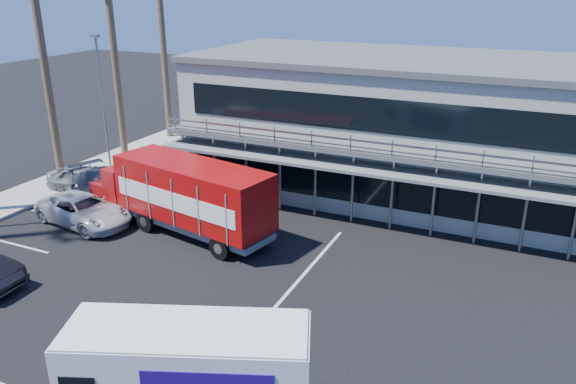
% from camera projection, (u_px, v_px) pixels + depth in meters
% --- Properties ---
extents(ground, '(120.00, 120.00, 0.00)m').
position_uv_depth(ground, '(213.00, 309.00, 20.05)').
color(ground, black).
rests_on(ground, ground).
extents(building, '(22.40, 12.00, 7.30)m').
position_uv_depth(building, '(403.00, 125.00, 30.29)').
color(building, '#989D90').
rests_on(building, ground).
extents(curb_strip, '(3.00, 32.00, 0.16)m').
position_uv_depth(curb_strip, '(37.00, 191.00, 30.94)').
color(curb_strip, '#A5A399').
rests_on(curb_strip, ground).
extents(light_pole_far, '(0.50, 0.25, 8.09)m').
position_uv_depth(light_pole_far, '(102.00, 97.00, 33.32)').
color(light_pole_far, gray).
rests_on(light_pole_far, ground).
extents(red_truck, '(10.40, 4.34, 3.41)m').
position_uv_depth(red_truck, '(182.00, 194.00, 25.57)').
color(red_truck, '#980C0D').
rests_on(red_truck, ground).
extents(white_van, '(6.48, 4.20, 3.00)m').
position_uv_depth(white_van, '(189.00, 375.00, 14.27)').
color(white_van, white).
rests_on(white_van, ground).
extents(parked_car_c, '(5.38, 3.12, 1.41)m').
position_uv_depth(parked_car_c, '(84.00, 210.00, 26.75)').
color(parked_car_c, silver).
rests_on(parked_car_c, ground).
extents(parked_car_d, '(6.23, 4.32, 1.67)m').
position_uv_depth(parked_car_d, '(109.00, 188.00, 29.22)').
color(parked_car_d, '#333C45').
rests_on(parked_car_d, ground).
extents(parked_car_e, '(4.51, 2.16, 1.48)m').
position_uv_depth(parked_car_e, '(86.00, 179.00, 30.76)').
color(parked_car_e, gray).
rests_on(parked_car_e, ground).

